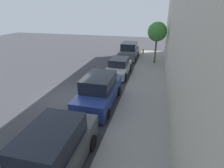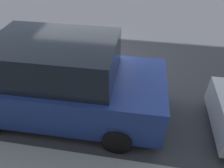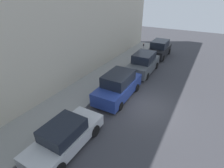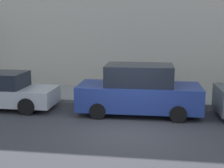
{
  "view_description": "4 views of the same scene",
  "coord_description": "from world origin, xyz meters",
  "px_view_note": "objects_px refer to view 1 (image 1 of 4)",
  "views": [
    {
      "loc": [
        5.52,
        -9.72,
        5.77
      ],
      "look_at": [
        2.81,
        0.94,
        1.0
      ],
      "focal_mm": 28.0,
      "sensor_mm": 36.0,
      "label": 1
    },
    {
      "loc": [
        5.98,
        1.65,
        4.0
      ],
      "look_at": [
        2.21,
        1.02,
        1.0
      ],
      "focal_mm": 35.0,
      "sensor_mm": 36.0,
      "label": 2
    },
    {
      "loc": [
        -3.1,
        10.15,
        7.35
      ],
      "look_at": [
        2.76,
        -0.11,
        1.0
      ],
      "focal_mm": 28.0,
      "sensor_mm": 36.0,
      "label": 3
    },
    {
      "loc": [
        -9.83,
        -0.86,
        3.55
      ],
      "look_at": [
        3.17,
        1.01,
        1.0
      ],
      "focal_mm": 50.0,
      "sensor_mm": 36.0,
      "label": 4
    }
  ],
  "objects_px": {
    "parked_suv_fifth": "(129,51)",
    "parked_sedan_fourth": "(119,67)",
    "street_tree": "(157,32)",
    "fire_hydrant": "(143,51)",
    "parked_suv_second": "(53,153)",
    "parked_suv_third": "(99,91)"
  },
  "relations": [
    {
      "from": "parked_suv_fifth",
      "to": "fire_hydrant",
      "type": "xyz_separation_m",
      "value": [
        1.55,
        2.34,
        -0.44
      ]
    },
    {
      "from": "parked_suv_second",
      "to": "street_tree",
      "type": "distance_m",
      "value": 15.9
    },
    {
      "from": "parked_suv_second",
      "to": "fire_hydrant",
      "type": "relative_size",
      "value": 7.02
    },
    {
      "from": "street_tree",
      "to": "fire_hydrant",
      "type": "bearing_deg",
      "value": 111.67
    },
    {
      "from": "parked_suv_third",
      "to": "parked_sedan_fourth",
      "type": "relative_size",
      "value": 1.07
    },
    {
      "from": "parked_sedan_fourth",
      "to": "fire_hydrant",
      "type": "relative_size",
      "value": 6.53
    },
    {
      "from": "parked_suv_fifth",
      "to": "parked_sedan_fourth",
      "type": "bearing_deg",
      "value": -90.09
    },
    {
      "from": "parked_sedan_fourth",
      "to": "parked_suv_fifth",
      "type": "distance_m",
      "value": 5.89
    },
    {
      "from": "parked_sedan_fourth",
      "to": "parked_suv_fifth",
      "type": "bearing_deg",
      "value": 89.91
    },
    {
      "from": "parked_suv_second",
      "to": "parked_suv_fifth",
      "type": "xyz_separation_m",
      "value": [
        0.05,
        17.06,
        0.0
      ]
    },
    {
      "from": "parked_sedan_fourth",
      "to": "street_tree",
      "type": "xyz_separation_m",
      "value": [
        3.16,
        4.19,
        2.79
      ]
    },
    {
      "from": "parked_suv_third",
      "to": "parked_suv_fifth",
      "type": "relative_size",
      "value": 1.0
    },
    {
      "from": "parked_sedan_fourth",
      "to": "parked_suv_fifth",
      "type": "height_order",
      "value": "parked_suv_fifth"
    },
    {
      "from": "parked_suv_third",
      "to": "street_tree",
      "type": "distance_m",
      "value": 10.79
    },
    {
      "from": "parked_suv_second",
      "to": "fire_hydrant",
      "type": "height_order",
      "value": "parked_suv_second"
    },
    {
      "from": "parked_sedan_fourth",
      "to": "parked_suv_fifth",
      "type": "xyz_separation_m",
      "value": [
        0.01,
        5.89,
        0.21
      ]
    },
    {
      "from": "parked_suv_fifth",
      "to": "street_tree",
      "type": "distance_m",
      "value": 4.42
    },
    {
      "from": "parked_suv_fifth",
      "to": "fire_hydrant",
      "type": "height_order",
      "value": "parked_suv_fifth"
    },
    {
      "from": "parked_suv_third",
      "to": "parked_suv_fifth",
      "type": "distance_m",
      "value": 11.67
    },
    {
      "from": "parked_sedan_fourth",
      "to": "fire_hydrant",
      "type": "bearing_deg",
      "value": 79.28
    },
    {
      "from": "parked_suv_second",
      "to": "street_tree",
      "type": "relative_size",
      "value": 1.1
    },
    {
      "from": "parked_suv_third",
      "to": "parked_sedan_fourth",
      "type": "xyz_separation_m",
      "value": [
        0.04,
        5.79,
        -0.21
      ]
    }
  ]
}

